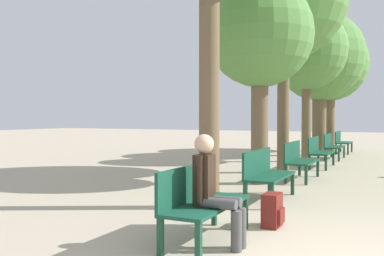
{
  "coord_description": "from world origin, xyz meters",
  "views": [
    {
      "loc": [
        0.34,
        -4.23,
        1.47
      ],
      "look_at": [
        -4.25,
        5.18,
        1.2
      ],
      "focal_mm": 40.0,
      "sensor_mm": 36.0,
      "label": 1
    }
  ],
  "objects_px": {
    "tree_row_1": "(260,37)",
    "person_seated": "(213,187)",
    "tree_row_5": "(330,64)",
    "backpack": "(272,210)",
    "bench_row_0": "(200,198)",
    "bench_row_4": "(332,145)",
    "bench_row_1": "(265,172)",
    "bench_row_5": "(342,141)",
    "bench_row_3": "(318,150)",
    "bench_row_2": "(298,158)",
    "tree_row_4": "(320,58)",
    "tree_row_3": "(307,51)"
  },
  "relations": [
    {
      "from": "bench_row_5",
      "to": "tree_row_1",
      "type": "relative_size",
      "value": 0.35
    },
    {
      "from": "bench_row_1",
      "to": "tree_row_5",
      "type": "xyz_separation_m",
      "value": [
        -0.64,
        11.99,
        3.25
      ]
    },
    {
      "from": "tree_row_1",
      "to": "backpack",
      "type": "bearing_deg",
      "value": -70.31
    },
    {
      "from": "bench_row_4",
      "to": "backpack",
      "type": "height_order",
      "value": "bench_row_4"
    },
    {
      "from": "tree_row_5",
      "to": "bench_row_4",
      "type": "bearing_deg",
      "value": -80.33
    },
    {
      "from": "bench_row_4",
      "to": "bench_row_1",
      "type": "bearing_deg",
      "value": -90.0
    },
    {
      "from": "bench_row_0",
      "to": "bench_row_4",
      "type": "height_order",
      "value": "same"
    },
    {
      "from": "tree_row_1",
      "to": "bench_row_2",
      "type": "bearing_deg",
      "value": 56.79
    },
    {
      "from": "bench_row_5",
      "to": "tree_row_1",
      "type": "height_order",
      "value": "tree_row_1"
    },
    {
      "from": "bench_row_5",
      "to": "tree_row_3",
      "type": "bearing_deg",
      "value": -99.12
    },
    {
      "from": "bench_row_1",
      "to": "bench_row_2",
      "type": "distance_m",
      "value": 2.74
    },
    {
      "from": "tree_row_5",
      "to": "backpack",
      "type": "distance_m",
      "value": 14.25
    },
    {
      "from": "bench_row_5",
      "to": "tree_row_5",
      "type": "xyz_separation_m",
      "value": [
        -0.64,
        1.03,
        3.25
      ]
    },
    {
      "from": "bench_row_4",
      "to": "person_seated",
      "type": "distance_m",
      "value": 11.12
    },
    {
      "from": "backpack",
      "to": "tree_row_1",
      "type": "bearing_deg",
      "value": 109.69
    },
    {
      "from": "bench_row_3",
      "to": "person_seated",
      "type": "height_order",
      "value": "person_seated"
    },
    {
      "from": "bench_row_3",
      "to": "bench_row_2",
      "type": "bearing_deg",
      "value": -90.0
    },
    {
      "from": "bench_row_2",
      "to": "bench_row_0",
      "type": "bearing_deg",
      "value": -90.0
    },
    {
      "from": "tree_row_5",
      "to": "bench_row_0",
      "type": "bearing_deg",
      "value": -87.5
    },
    {
      "from": "bench_row_4",
      "to": "tree_row_5",
      "type": "height_order",
      "value": "tree_row_5"
    },
    {
      "from": "tree_row_4",
      "to": "tree_row_5",
      "type": "relative_size",
      "value": 1.01
    },
    {
      "from": "bench_row_0",
      "to": "tree_row_1",
      "type": "relative_size",
      "value": 0.35
    },
    {
      "from": "tree_row_1",
      "to": "bench_row_1",
      "type": "bearing_deg",
      "value": -69.91
    },
    {
      "from": "bench_row_2",
      "to": "bench_row_1",
      "type": "bearing_deg",
      "value": -90.0
    },
    {
      "from": "bench_row_5",
      "to": "backpack",
      "type": "bearing_deg",
      "value": -87.23
    },
    {
      "from": "bench_row_0",
      "to": "bench_row_3",
      "type": "height_order",
      "value": "same"
    },
    {
      "from": "bench_row_4",
      "to": "tree_row_4",
      "type": "bearing_deg",
      "value": 117.74
    },
    {
      "from": "bench_row_1",
      "to": "bench_row_3",
      "type": "xyz_separation_m",
      "value": [
        0.0,
        5.48,
        0.0
      ]
    },
    {
      "from": "bench_row_2",
      "to": "bench_row_4",
      "type": "bearing_deg",
      "value": 90.0
    },
    {
      "from": "bench_row_3",
      "to": "bench_row_5",
      "type": "height_order",
      "value": "same"
    },
    {
      "from": "tree_row_4",
      "to": "tree_row_5",
      "type": "bearing_deg",
      "value": 90.0
    },
    {
      "from": "bench_row_1",
      "to": "person_seated",
      "type": "xyz_separation_m",
      "value": [
        0.24,
        -2.89,
        0.17
      ]
    },
    {
      "from": "bench_row_0",
      "to": "bench_row_4",
      "type": "distance_m",
      "value": 10.96
    },
    {
      "from": "tree_row_5",
      "to": "person_seated",
      "type": "distance_m",
      "value": 15.23
    },
    {
      "from": "person_seated",
      "to": "tree_row_5",
      "type": "bearing_deg",
      "value": 93.4
    },
    {
      "from": "bench_row_3",
      "to": "tree_row_4",
      "type": "height_order",
      "value": "tree_row_4"
    },
    {
      "from": "bench_row_4",
      "to": "backpack",
      "type": "xyz_separation_m",
      "value": [
        0.62,
        -9.98,
        -0.28
      ]
    },
    {
      "from": "bench_row_0",
      "to": "tree_row_3",
      "type": "distance_m",
      "value": 10.21
    },
    {
      "from": "bench_row_0",
      "to": "bench_row_1",
      "type": "xyz_separation_m",
      "value": [
        0.0,
        2.74,
        0.0
      ]
    },
    {
      "from": "bench_row_3",
      "to": "bench_row_4",
      "type": "xyz_separation_m",
      "value": [
        0.0,
        2.74,
        0.0
      ]
    },
    {
      "from": "bench_row_1",
      "to": "bench_row_4",
      "type": "distance_m",
      "value": 8.22
    },
    {
      "from": "bench_row_3",
      "to": "bench_row_1",
      "type": "bearing_deg",
      "value": -90.0
    },
    {
      "from": "bench_row_4",
      "to": "tree_row_5",
      "type": "bearing_deg",
      "value": 99.67
    },
    {
      "from": "bench_row_1",
      "to": "tree_row_4",
      "type": "bearing_deg",
      "value": 93.9
    },
    {
      "from": "tree_row_1",
      "to": "tree_row_3",
      "type": "bearing_deg",
      "value": 90.0
    },
    {
      "from": "bench_row_1",
      "to": "backpack",
      "type": "height_order",
      "value": "bench_row_1"
    },
    {
      "from": "bench_row_1",
      "to": "bench_row_0",
      "type": "bearing_deg",
      "value": -90.0
    },
    {
      "from": "tree_row_5",
      "to": "bench_row_1",
      "type": "bearing_deg",
      "value": -86.93
    },
    {
      "from": "tree_row_5",
      "to": "tree_row_1",
      "type": "bearing_deg",
      "value": -90.0
    },
    {
      "from": "tree_row_1",
      "to": "person_seated",
      "type": "xyz_separation_m",
      "value": [
        0.89,
        -4.65,
        -2.55
      ]
    }
  ]
}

